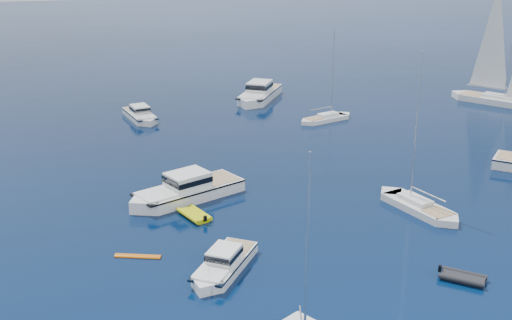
% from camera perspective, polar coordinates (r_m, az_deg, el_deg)
% --- Properties ---
extents(ground, '(400.00, 400.00, 0.00)m').
position_cam_1_polar(ground, '(44.56, 8.19, -11.61)').
color(ground, navy).
rests_on(ground, ground).
extents(motor_cruiser_left, '(6.72, 8.08, 2.14)m').
position_cam_1_polar(motor_cruiser_left, '(47.25, -2.82, -9.50)').
color(motor_cruiser_left, white).
rests_on(motor_cruiser_left, ground).
extents(motor_cruiser_centre, '(12.18, 8.08, 3.08)m').
position_cam_1_polar(motor_cruiser_centre, '(59.42, -6.04, -3.32)').
color(motor_cruiser_centre, white).
rests_on(motor_cruiser_centre, ground).
extents(motor_cruiser_distant, '(9.73, 12.51, 3.25)m').
position_cam_1_polar(motor_cruiser_distant, '(93.44, 0.26, 5.21)').
color(motor_cruiser_distant, white).
rests_on(motor_cruiser_distant, ground).
extents(motor_cruiser_horizon, '(4.33, 8.89, 2.24)m').
position_cam_1_polar(motor_cruiser_horizon, '(84.87, -9.86, 3.47)').
color(motor_cruiser_horizon, silver).
rests_on(motor_cruiser_horizon, ground).
extents(sailboat_mid_r, '(5.06, 9.80, 13.95)m').
position_cam_1_polar(sailboat_mid_r, '(58.47, 13.69, -4.17)').
color(sailboat_mid_r, silver).
rests_on(sailboat_mid_r, ground).
extents(sailboat_centre, '(8.28, 4.56, 11.82)m').
position_cam_1_polar(sailboat_centre, '(83.45, 6.02, 3.38)').
color(sailboat_centre, white).
rests_on(sailboat_centre, ground).
extents(sailboat_sails_r, '(10.44, 12.29, 18.94)m').
position_cam_1_polar(sailboat_sails_r, '(97.21, 19.77, 4.62)').
color(sailboat_sails_r, silver).
rests_on(sailboat_sails_r, ground).
extents(tender_yellow, '(3.01, 3.92, 0.95)m').
position_cam_1_polar(tender_yellow, '(55.66, -5.30, -4.91)').
color(tender_yellow, '#CFD40C').
rests_on(tender_yellow, ground).
extents(tender_grey_near, '(3.56, 3.46, 0.95)m').
position_cam_1_polar(tender_grey_near, '(48.16, 17.32, -9.84)').
color(tender_grey_near, black).
rests_on(tender_grey_near, ground).
extents(kayak_orange, '(3.40, 1.67, 0.30)m').
position_cam_1_polar(kayak_orange, '(49.82, -10.10, -8.19)').
color(kayak_orange, orange).
rests_on(kayak_orange, ground).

